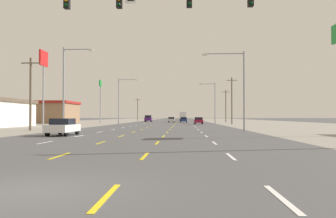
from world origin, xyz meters
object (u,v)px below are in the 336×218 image
at_px(sedan_center_turn_midfar, 171,120).
at_px(streetlight_right_row_1, 213,100).
at_px(sedan_inner_right_mid, 184,120).
at_px(streetlight_right_row_0, 239,84).
at_px(streetlight_left_row_1, 121,98).
at_px(box_truck_inner_right_farther, 183,116).
at_px(sedan_far_right_near, 198,121).
at_px(suv_far_left_far, 148,118).
at_px(pole_sign_left_row_1, 44,67).
at_px(streetlight_left_row_0, 66,83).
at_px(sedan_far_left_nearest, 63,127).
at_px(pole_sign_left_row_2, 100,92).

xyz_separation_m(sedan_center_turn_midfar, streetlight_right_row_1, (9.57, -25.18, 4.28)).
xyz_separation_m(sedan_inner_right_mid, streetlight_right_row_0, (5.97, -57.51, 4.51)).
distance_m(sedan_center_turn_midfar, streetlight_left_row_1, 27.52).
xyz_separation_m(box_truck_inner_right_farther, streetlight_right_row_1, (6.34, -56.55, 3.20)).
height_order(sedan_far_right_near, suv_far_left_far, suv_far_left_far).
distance_m(suv_far_left_far, box_truck_inner_right_farther, 26.63).
distance_m(box_truck_inner_right_farther, pole_sign_left_row_1, 86.39).
distance_m(streetlight_left_row_0, streetlight_right_row_0, 19.43).
xyz_separation_m(sedan_far_left_nearest, streetlight_left_row_1, (-2.85, 45.72, 4.85)).
bearing_deg(streetlight_right_row_0, sedan_far_left_nearest, -148.95).
height_order(box_truck_inner_right_farther, streetlight_left_row_0, streetlight_left_row_0).
height_order(sedan_far_left_nearest, pole_sign_left_row_1, pole_sign_left_row_1).
bearing_deg(streetlight_right_row_0, sedan_inner_right_mid, 95.93).
height_order(sedan_center_turn_midfar, pole_sign_left_row_2, pole_sign_left_row_2).
relative_size(streetlight_right_row_0, streetlight_left_row_1, 0.92).
bearing_deg(pole_sign_left_row_2, sedan_inner_right_mid, 46.55).
height_order(sedan_far_right_near, pole_sign_left_row_2, pole_sign_left_row_2).
distance_m(sedan_far_right_near, sedan_inner_right_mid, 20.40).
height_order(sedan_center_turn_midfar, box_truck_inner_right_farther, box_truck_inner_right_farther).
bearing_deg(streetlight_right_row_1, pole_sign_left_row_2, 174.27).
bearing_deg(sedan_far_right_near, sedan_inner_right_mid, 98.81).
bearing_deg(suv_far_left_far, sedan_center_turn_midfar, -43.97).
distance_m(pole_sign_left_row_1, streetlight_right_row_1, 37.61).
bearing_deg(suv_far_left_far, sedan_far_left_nearest, -90.03).
height_order(sedan_center_turn_midfar, streetlight_left_row_0, streetlight_left_row_0).
height_order(sedan_far_left_nearest, suv_far_left_far, suv_far_left_far).
relative_size(sedan_far_left_nearest, box_truck_inner_right_farther, 0.62).
xyz_separation_m(sedan_far_right_near, sedan_inner_right_mid, (-3.13, 20.16, 0.00)).
distance_m(streetlight_left_row_1, streetlight_right_row_1, 19.56).
bearing_deg(streetlight_left_row_0, pole_sign_left_row_1, 125.14).
xyz_separation_m(sedan_far_right_near, suv_far_left_far, (-13.61, 30.46, 0.27)).
bearing_deg(streetlight_left_row_1, pole_sign_left_row_1, -102.28).
relative_size(sedan_center_turn_midfar, streetlight_left_row_0, 0.47).
xyz_separation_m(sedan_far_right_near, box_truck_inner_right_farther, (-3.29, 54.99, 1.08)).
distance_m(streetlight_right_row_0, streetlight_right_row_1, 35.79).
bearing_deg(box_truck_inner_right_farther, streetlight_left_row_1, -103.15).
xyz_separation_m(sedan_far_left_nearest, suv_far_left_far, (0.04, 77.74, 0.27)).
distance_m(sedan_inner_right_mid, pole_sign_left_row_1, 53.36).
height_order(streetlight_right_row_0, streetlight_right_row_1, streetlight_right_row_0).
relative_size(box_truck_inner_right_farther, streetlight_left_row_0, 0.76).
bearing_deg(streetlight_left_row_0, streetlight_right_row_1, 61.25).
bearing_deg(suv_far_left_far, pole_sign_left_row_2, -104.73).
relative_size(pole_sign_left_row_2, streetlight_left_row_0, 1.01).
relative_size(sedan_far_right_near, streetlight_left_row_1, 0.46).
bearing_deg(streetlight_left_row_0, streetlight_right_row_0, 0.00).
height_order(sedan_far_right_near, streetlight_left_row_1, streetlight_left_row_1).
bearing_deg(streetlight_right_row_0, box_truck_inner_right_farther, 93.80).
distance_m(suv_far_left_far, streetlight_right_row_1, 36.31).
bearing_deg(suv_far_left_far, streetlight_right_row_0, -76.36).
bearing_deg(pole_sign_left_row_1, streetlight_left_row_0, -54.86).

